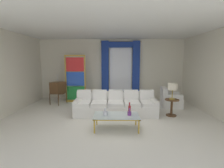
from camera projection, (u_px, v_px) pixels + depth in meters
ground_plane at (110, 118)px, 5.54m from camera, size 16.00×16.00×0.00m
wall_rear at (112, 69)px, 8.36m from camera, size 8.00×0.12×3.00m
wall_left at (10, 73)px, 5.98m from camera, size 0.12×7.00×3.00m
wall_right at (212, 73)px, 5.86m from camera, size 0.12×7.00×3.00m
ceiling_slab at (110, 30)px, 5.91m from camera, size 8.00×7.60×0.04m
curtained_window at (121, 65)px, 8.15m from camera, size 2.00×0.17×2.70m
couch_white_long at (116, 106)px, 5.99m from camera, size 2.93×0.97×0.86m
coffee_table at (116, 116)px, 4.64m from camera, size 1.27×0.68×0.41m
bottle_blue_decanter at (105, 113)px, 4.61m from camera, size 0.11×0.11×0.21m
bottle_crystal_tall at (129, 113)px, 4.61m from camera, size 0.11×0.11×0.21m
bottle_amber_squat at (129, 109)px, 4.77m from camera, size 0.08×0.08×0.33m
vintage_tv at (58, 88)px, 7.34m from camera, size 0.69×0.74×1.35m
armchair_white at (170, 100)px, 6.96m from camera, size 0.92×0.91×0.80m
stained_glass_divider at (75, 80)px, 7.61m from camera, size 0.95×0.05×2.20m
peacock_figurine at (85, 99)px, 7.41m from camera, size 0.44×0.60×0.50m
round_side_table at (172, 106)px, 5.77m from camera, size 0.48×0.48×0.59m
table_lamp_brass at (173, 87)px, 5.67m from camera, size 0.32×0.32×0.57m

